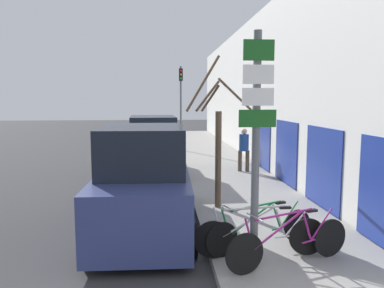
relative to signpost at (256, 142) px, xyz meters
The scene contains 12 objects.
ground_plane 8.56m from the signpost, 101.49° to the left, with size 80.00×80.00×0.00m, color #333335.
sidewalk_curb 11.16m from the signpost, 85.01° to the left, with size 3.20×32.00×0.15m.
building_facade 11.21m from the signpost, 76.00° to the left, with size 0.23×32.00×6.50m.
signpost is the anchor object (origin of this frame).
bicycle_0 1.78m from the signpost, ahead, with size 2.28×0.83×0.93m.
bicycle_1 1.73m from the signpost, 60.14° to the left, with size 2.34×0.44×0.92m.
bicycle_2 1.87m from the signpost, 66.07° to the left, with size 2.17×0.89×0.86m.
parked_car_0 3.11m from the signpost, 130.09° to the left, with size 2.18×4.54×2.33m.
parked_car_1 8.34m from the signpost, 102.45° to the left, with size 2.14×4.46×2.28m.
pedestrian_near 8.39m from the signpost, 78.46° to the left, with size 0.42×0.36×1.64m.
street_tree 3.54m from the signpost, 91.08° to the left, with size 1.91×1.00×3.81m.
traffic_light 14.43m from the signpost, 91.54° to the left, with size 0.20×0.30×4.50m.
Camera 1 is at (0.14, -2.66, 2.88)m, focal length 35.00 mm.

